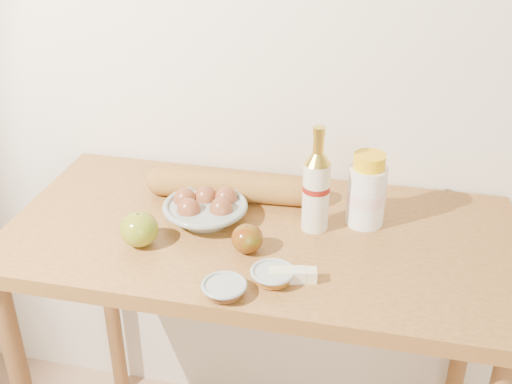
{
  "coord_description": "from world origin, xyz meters",
  "views": [
    {
      "loc": [
        0.28,
        -0.08,
        1.72
      ],
      "look_at": [
        0.0,
        1.15,
        1.02
      ],
      "focal_mm": 45.0,
      "sensor_mm": 36.0,
      "label": 1
    }
  ],
  "objects_px": {
    "cream_bottle": "(367,192)",
    "baguette": "(232,186)",
    "bourbon_bottle": "(316,189)",
    "egg_bowl": "(205,209)",
    "table": "(259,272)"
  },
  "relations": [
    {
      "from": "bourbon_bottle",
      "to": "cream_bottle",
      "type": "height_order",
      "value": "bourbon_bottle"
    },
    {
      "from": "table",
      "to": "bourbon_bottle",
      "type": "bearing_deg",
      "value": 18.12
    },
    {
      "from": "table",
      "to": "bourbon_bottle",
      "type": "height_order",
      "value": "bourbon_bottle"
    },
    {
      "from": "bourbon_bottle",
      "to": "egg_bowl",
      "type": "relative_size",
      "value": 1.02
    },
    {
      "from": "table",
      "to": "cream_bottle",
      "type": "distance_m",
      "value": 0.33
    },
    {
      "from": "bourbon_bottle",
      "to": "cream_bottle",
      "type": "distance_m",
      "value": 0.13
    },
    {
      "from": "cream_bottle",
      "to": "table",
      "type": "bearing_deg",
      "value": -142.15
    },
    {
      "from": "table",
      "to": "cream_bottle",
      "type": "height_order",
      "value": "cream_bottle"
    },
    {
      "from": "cream_bottle",
      "to": "baguette",
      "type": "bearing_deg",
      "value": -169.55
    },
    {
      "from": "cream_bottle",
      "to": "baguette",
      "type": "relative_size",
      "value": 0.4
    },
    {
      "from": "baguette",
      "to": "bourbon_bottle",
      "type": "bearing_deg",
      "value": -25.39
    },
    {
      "from": "bourbon_bottle",
      "to": "baguette",
      "type": "relative_size",
      "value": 0.57
    },
    {
      "from": "cream_bottle",
      "to": "bourbon_bottle",
      "type": "bearing_deg",
      "value": -139.22
    },
    {
      "from": "egg_bowl",
      "to": "baguette",
      "type": "xyz_separation_m",
      "value": [
        0.04,
        0.11,
        0.01
      ]
    },
    {
      "from": "egg_bowl",
      "to": "baguette",
      "type": "relative_size",
      "value": 0.56
    }
  ]
}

